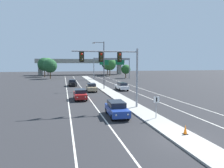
{
  "coord_description": "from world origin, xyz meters",
  "views": [
    {
      "loc": [
        -8.56,
        -12.55,
        5.55
      ],
      "look_at": [
        -3.2,
        9.63,
        3.2
      ],
      "focal_mm": 32.13,
      "sensor_mm": 36.0,
      "label": 1
    }
  ],
  "objects_px": {
    "median_sign_post": "(156,104)",
    "tree_far_left_c": "(48,64)",
    "car_oncoming_blue": "(117,109)",
    "overhead_signal_mast": "(115,64)",
    "traffic_cone_median_nose": "(185,130)",
    "tree_far_right_a": "(126,69)",
    "car_oncoming_tan": "(91,87)",
    "tree_far_right_c": "(108,64)",
    "street_lamp_median": "(103,62)",
    "car_receding_white": "(122,86)",
    "tree_far_right_b": "(110,64)",
    "highway_sign_gantry": "(112,62)",
    "tree_far_left_a": "(44,64)",
    "car_oncoming_black": "(72,83)",
    "car_oncoming_red": "(80,94)",
    "tree_far_left_b": "(50,66)"
  },
  "relations": [
    {
      "from": "highway_sign_gantry",
      "to": "tree_far_right_c",
      "type": "distance_m",
      "value": 24.08
    },
    {
      "from": "car_oncoming_red",
      "to": "car_receding_white",
      "type": "relative_size",
      "value": 1.0
    },
    {
      "from": "tree_far_right_c",
      "to": "tree_far_left_a",
      "type": "bearing_deg",
      "value": -165.46
    },
    {
      "from": "median_sign_post",
      "to": "tree_far_left_c",
      "type": "distance_m",
      "value": 79.61
    },
    {
      "from": "tree_far_right_b",
      "to": "car_oncoming_tan",
      "type": "bearing_deg",
      "value": -107.15
    },
    {
      "from": "median_sign_post",
      "to": "car_oncoming_blue",
      "type": "distance_m",
      "value": 4.14
    },
    {
      "from": "tree_far_right_a",
      "to": "street_lamp_median",
      "type": "bearing_deg",
      "value": -115.92
    },
    {
      "from": "street_lamp_median",
      "to": "tree_far_right_c",
      "type": "distance_m",
      "value": 52.34
    },
    {
      "from": "car_oncoming_black",
      "to": "traffic_cone_median_nose",
      "type": "bearing_deg",
      "value": -79.35
    },
    {
      "from": "street_lamp_median",
      "to": "car_oncoming_blue",
      "type": "height_order",
      "value": "street_lamp_median"
    },
    {
      "from": "street_lamp_median",
      "to": "car_oncoming_black",
      "type": "xyz_separation_m",
      "value": [
        -6.21,
        7.61,
        -4.97
      ]
    },
    {
      "from": "overhead_signal_mast",
      "to": "traffic_cone_median_nose",
      "type": "height_order",
      "value": "overhead_signal_mast"
    },
    {
      "from": "highway_sign_gantry",
      "to": "tree_far_left_a",
      "type": "bearing_deg",
      "value": 145.77
    },
    {
      "from": "car_receding_white",
      "to": "street_lamp_median",
      "type": "bearing_deg",
      "value": 143.83
    },
    {
      "from": "median_sign_post",
      "to": "car_oncoming_red",
      "type": "xyz_separation_m",
      "value": [
        -6.47,
        12.93,
        -0.77
      ]
    },
    {
      "from": "overhead_signal_mast",
      "to": "tree_far_left_c",
      "type": "height_order",
      "value": "tree_far_left_c"
    },
    {
      "from": "car_oncoming_red",
      "to": "tree_far_right_b",
      "type": "distance_m",
      "value": 59.3
    },
    {
      "from": "overhead_signal_mast",
      "to": "car_oncoming_tan",
      "type": "bearing_deg",
      "value": 92.54
    },
    {
      "from": "overhead_signal_mast",
      "to": "tree_far_right_c",
      "type": "distance_m",
      "value": 71.43
    },
    {
      "from": "street_lamp_median",
      "to": "tree_far_left_c",
      "type": "distance_m",
      "value": 55.65
    },
    {
      "from": "highway_sign_gantry",
      "to": "median_sign_post",
      "type": "bearing_deg",
      "value": -98.74
    },
    {
      "from": "tree_far_right_c",
      "to": "street_lamp_median",
      "type": "bearing_deg",
      "value": -103.43
    },
    {
      "from": "car_oncoming_blue",
      "to": "tree_far_right_c",
      "type": "xyz_separation_m",
      "value": [
        15.04,
        73.24,
        4.37
      ]
    },
    {
      "from": "traffic_cone_median_nose",
      "to": "median_sign_post",
      "type": "bearing_deg",
      "value": 91.12
    },
    {
      "from": "street_lamp_median",
      "to": "traffic_cone_median_nose",
      "type": "distance_m",
      "value": 29.68
    },
    {
      "from": "median_sign_post",
      "to": "tree_far_left_c",
      "type": "height_order",
      "value": "tree_far_left_c"
    },
    {
      "from": "car_oncoming_tan",
      "to": "traffic_cone_median_nose",
      "type": "relative_size",
      "value": 6.1
    },
    {
      "from": "tree_far_right_c",
      "to": "tree_far_right_a",
      "type": "distance_m",
      "value": 21.06
    },
    {
      "from": "car_receding_white",
      "to": "tree_far_right_a",
      "type": "bearing_deg",
      "value": 71.18
    },
    {
      "from": "car_oncoming_tan",
      "to": "tree_far_left_c",
      "type": "xyz_separation_m",
      "value": [
        -12.29,
        56.44,
        4.44
      ]
    },
    {
      "from": "car_oncoming_tan",
      "to": "car_oncoming_black",
      "type": "height_order",
      "value": "same"
    },
    {
      "from": "overhead_signal_mast",
      "to": "tree_far_left_a",
      "type": "distance_m",
      "value": 64.18
    },
    {
      "from": "car_oncoming_tan",
      "to": "car_receding_white",
      "type": "xyz_separation_m",
      "value": [
        6.4,
        0.35,
        0.0
      ]
    },
    {
      "from": "overhead_signal_mast",
      "to": "traffic_cone_median_nose",
      "type": "distance_m",
      "value": 11.65
    },
    {
      "from": "tree_far_left_c",
      "to": "tree_far_right_c",
      "type": "height_order",
      "value": "tree_far_left_c"
    },
    {
      "from": "car_oncoming_red",
      "to": "traffic_cone_median_nose",
      "type": "relative_size",
      "value": 6.06
    },
    {
      "from": "median_sign_post",
      "to": "tree_far_left_a",
      "type": "distance_m",
      "value": 70.1
    },
    {
      "from": "car_receding_white",
      "to": "tree_far_right_b",
      "type": "distance_m",
      "value": 48.43
    },
    {
      "from": "traffic_cone_median_nose",
      "to": "tree_far_right_b",
      "type": "distance_m",
      "value": 75.12
    },
    {
      "from": "traffic_cone_median_nose",
      "to": "tree_far_left_c",
      "type": "xyz_separation_m",
      "value": [
        -15.9,
        82.73,
        4.75
      ]
    },
    {
      "from": "car_receding_white",
      "to": "overhead_signal_mast",
      "type": "bearing_deg",
      "value": -108.99
    },
    {
      "from": "median_sign_post",
      "to": "car_oncoming_blue",
      "type": "bearing_deg",
      "value": 149.48
    },
    {
      "from": "highway_sign_gantry",
      "to": "tree_far_left_b",
      "type": "bearing_deg",
      "value": 164.03
    },
    {
      "from": "tree_far_left_a",
      "to": "street_lamp_median",
      "type": "bearing_deg",
      "value": -70.13
    },
    {
      "from": "car_oncoming_tan",
      "to": "street_lamp_median",
      "type": "bearing_deg",
      "value": 45.03
    },
    {
      "from": "car_receding_white",
      "to": "car_oncoming_tan",
      "type": "bearing_deg",
      "value": -176.87
    },
    {
      "from": "car_oncoming_red",
      "to": "tree_far_left_c",
      "type": "bearing_deg",
      "value": 98.17
    },
    {
      "from": "highway_sign_gantry",
      "to": "tree_far_right_b",
      "type": "distance_m",
      "value": 18.17
    },
    {
      "from": "median_sign_post",
      "to": "tree_far_right_a",
      "type": "height_order",
      "value": "tree_far_right_a"
    },
    {
      "from": "tree_far_left_c",
      "to": "highway_sign_gantry",
      "type": "bearing_deg",
      "value": -48.07
    }
  ]
}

